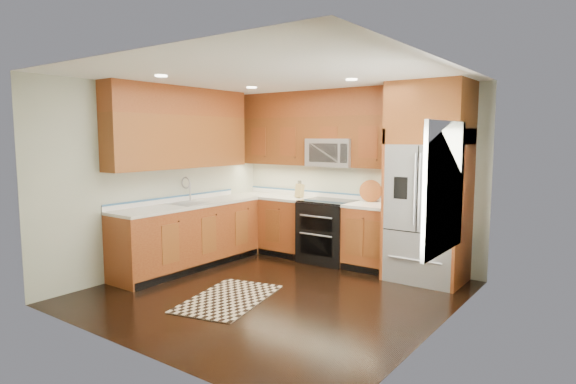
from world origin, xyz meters
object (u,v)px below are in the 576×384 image
Objects in this scene: rug at (229,298)px; knife_block at (300,191)px; range at (328,231)px; utensil_crock at (389,197)px; refrigerator at (428,182)px.

rug is 2.48m from knife_block.
range is 3.47× the size of knife_block.
rug is (-0.04, -2.15, -0.46)m from range.
rug is at bearing -77.00° from knife_block.
utensil_crock is at bearing 52.19° from rug.
range is 0.36× the size of refrigerator.
refrigerator reaches higher than rug.
refrigerator is 7.21× the size of utensil_crock.
utensil_crock reaches higher than range.
utensil_crock is (-0.59, 0.11, -0.24)m from refrigerator.
utensil_crock is (1.51, 0.03, 0.01)m from knife_block.
range is at bearing -4.32° from knife_block.
refrigerator is 2.95m from rug.
refrigerator is at bearing 39.49° from rug.
utensil_crock is (0.96, 0.07, 0.59)m from range.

